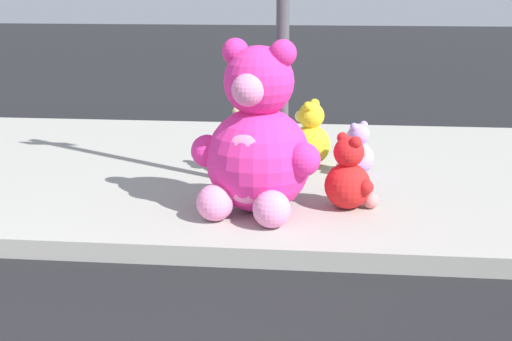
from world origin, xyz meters
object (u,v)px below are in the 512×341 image
Objects in this scene: plush_yellow at (309,139)px; plush_red at (350,179)px; plush_pink_large at (257,145)px; plush_tan at (244,147)px; plush_lavender at (357,153)px.

plush_yellow is 1.06× the size of plush_red.
plush_pink_large reaches higher than plush_tan.
plush_yellow is at bearing 145.91° from plush_lavender.
plush_red is 0.97× the size of plush_tan.
plush_yellow reaches higher than plush_tan.
plush_pink_large is 2.22× the size of plush_red.
plush_yellow is 1.02× the size of plush_tan.
plush_yellow is at bearing 105.20° from plush_red.
plush_red reaches higher than plush_lavender.
plush_yellow is at bearing 33.88° from plush_tan.
plush_lavender is (0.09, 1.06, -0.04)m from plush_red.
plush_red is at bearing -44.54° from plush_tan.
plush_pink_large reaches higher than plush_yellow.
plush_lavender is at bearing 4.86° from plush_tan.
plush_yellow is 0.73m from plush_tan.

